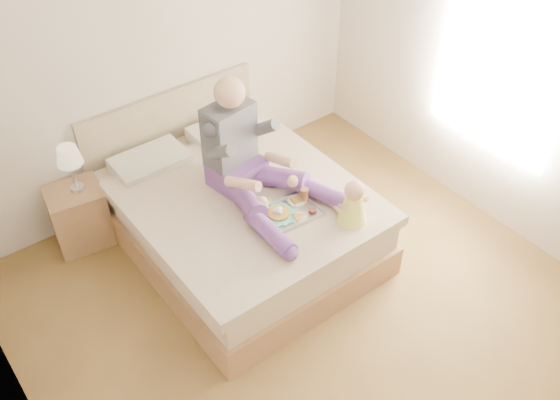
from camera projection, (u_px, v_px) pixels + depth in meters
room at (336, 155)px, 3.80m from camera, size 4.02×4.22×2.71m
bed at (235, 212)px, 5.19m from camera, size 1.70×2.18×1.00m
nightstand at (79, 216)px, 5.22m from camera, size 0.50×0.46×0.54m
lamp at (69, 158)px, 4.85m from camera, size 0.21×0.21×0.42m
adult at (249, 161)px, 4.78m from camera, size 0.80×1.21×0.96m
tray at (288, 210)px, 4.73m from camera, size 0.47×0.39×0.13m
baby at (352, 205)px, 4.59m from camera, size 0.24×0.33×0.37m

